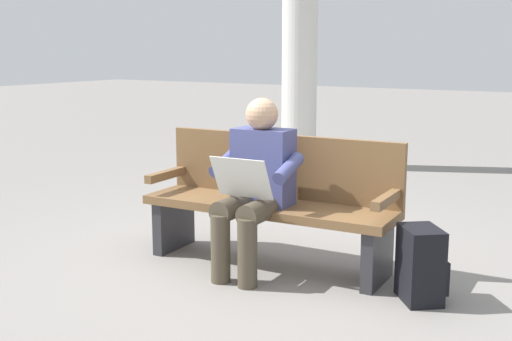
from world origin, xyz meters
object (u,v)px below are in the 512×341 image
bench_near (272,199)px  support_pillar (300,15)px  backpack (421,265)px  person_seated (255,181)px

bench_near → support_pillar: support_pillar is taller
support_pillar → bench_near: bearing=114.8°
bench_near → backpack: bench_near is taller
bench_near → backpack: size_ratio=4.00×
person_seated → support_pillar: 4.34m
bench_near → backpack: 1.16m
person_seated → backpack: (-1.13, -0.07, -0.41)m
backpack → bench_near: bearing=-8.5°
backpack → person_seated: bearing=3.3°
person_seated → support_pillar: support_pillar is taller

